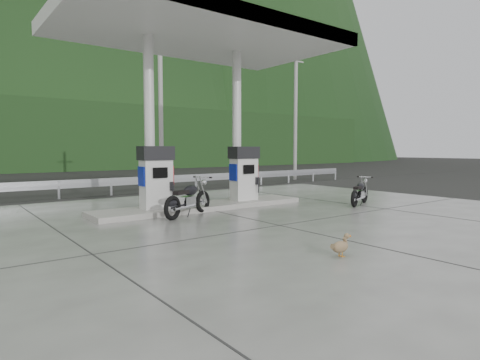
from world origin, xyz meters
TOP-DOWN VIEW (x-y plane):
  - ground at (0.00, 0.00)m, footprint 160.00×160.00m
  - forecourt_apron at (0.00, 0.00)m, footprint 18.00×14.00m
  - pump_island at (0.00, 2.50)m, footprint 7.00×1.40m
  - gas_pump_left at (-1.60, 2.50)m, footprint 0.95×0.55m
  - gas_pump_right at (1.60, 2.50)m, footprint 0.95×0.55m
  - canopy_column_left at (-1.60, 2.90)m, footprint 0.30×0.30m
  - canopy_column_right at (1.60, 2.90)m, footprint 0.30×0.30m
  - canopy_roof at (0.00, 2.50)m, footprint 8.50×5.00m
  - guardrail at (0.00, 8.00)m, footprint 26.00×0.16m
  - road at (0.00, 11.50)m, footprint 60.00×7.00m
  - utility_pole_b at (2.00, 9.50)m, footprint 0.22×0.22m
  - utility_pole_c at (11.00, 9.50)m, footprint 0.22×0.22m
  - tree_band at (0.00, 30.00)m, footprint 80.00×6.00m
  - motorcycle_left at (-1.08, 1.56)m, footprint 2.04×1.39m
  - motorcycle_right at (4.66, 0.09)m, footprint 1.77×1.10m
  - duck at (-1.11, -3.74)m, footprint 0.47×0.15m

SIDE VIEW (x-z plane):
  - ground at x=0.00m, z-range 0.00..0.00m
  - road at x=0.00m, z-range 0.00..0.01m
  - forecourt_apron at x=0.00m, z-range 0.00..0.02m
  - pump_island at x=0.00m, z-range 0.02..0.17m
  - duck at x=-1.11m, z-range 0.02..0.35m
  - motorcycle_right at x=4.66m, z-range 0.02..0.82m
  - motorcycle_left at x=-1.08m, z-range 0.02..0.95m
  - guardrail at x=0.00m, z-range 0.00..1.42m
  - gas_pump_left at x=-1.60m, z-range 0.17..1.97m
  - gas_pump_right at x=1.60m, z-range 0.17..1.97m
  - canopy_column_left at x=-1.60m, z-range 0.17..5.17m
  - canopy_column_right at x=1.60m, z-range 0.17..5.17m
  - tree_band at x=0.00m, z-range 0.00..6.00m
  - utility_pole_b at x=2.00m, z-range 0.00..8.00m
  - utility_pole_c at x=11.00m, z-range 0.00..8.00m
  - canopy_roof at x=0.00m, z-range 5.17..5.57m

